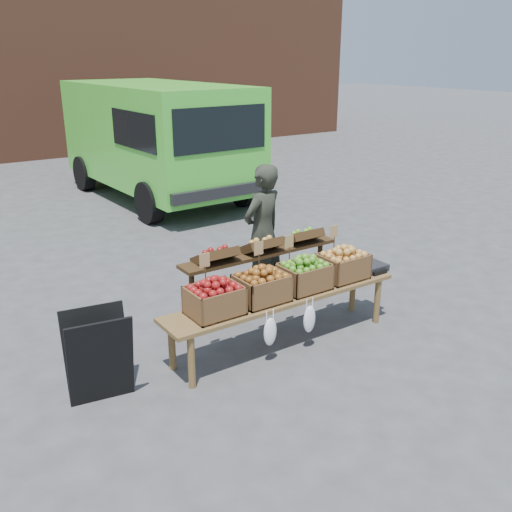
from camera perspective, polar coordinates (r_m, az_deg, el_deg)
ground at (r=6.35m, az=6.34°, el=-8.07°), size 80.00×80.00×0.00m
delivery_van at (r=12.30m, az=-9.85°, el=11.13°), size 2.56×5.33×2.36m
vendor at (r=7.08m, az=0.66°, el=2.45°), size 0.70×0.55×1.69m
chalkboard_sign at (r=5.26m, az=-15.46°, el=-9.68°), size 0.60×0.39×0.85m
back_table at (r=6.61m, az=0.46°, el=-1.81°), size 2.10×0.44×1.04m
display_bench at (r=6.06m, az=2.70°, el=-6.36°), size 2.70×0.56×0.57m
crate_golden_apples at (r=5.46m, az=-4.18°, el=-4.49°), size 0.50×0.40×0.28m
crate_russet_pears at (r=5.73m, az=0.57°, el=-3.23°), size 0.50×0.40×0.28m
crate_red_apples at (r=6.04m, az=4.84°, el=-2.07°), size 0.50×0.40×0.28m
crate_green_apples at (r=6.39m, az=8.68°, el=-1.02°), size 0.50×0.40×0.28m
weighing_scale at (r=6.70m, az=11.30°, el=-1.08°), size 0.34×0.30×0.08m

